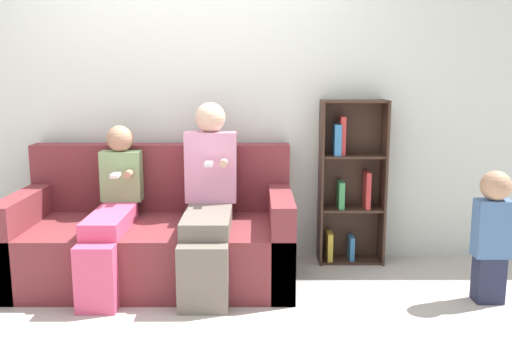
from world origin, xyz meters
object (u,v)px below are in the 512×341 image
(couch, at_px, (154,237))
(toddler_standing, at_px, (491,231))
(adult_seated, at_px, (207,195))
(bookshelf, at_px, (348,183))
(child_seated, at_px, (110,208))

(couch, height_order, toddler_standing, couch)
(couch, distance_m, adult_seated, 0.52)
(toddler_standing, distance_m, bookshelf, 1.10)
(child_seated, bearing_deg, toddler_standing, -6.28)
(adult_seated, relative_size, toddler_standing, 1.46)
(couch, distance_m, toddler_standing, 2.22)
(adult_seated, relative_size, bookshelf, 1.00)
(couch, distance_m, child_seated, 0.39)
(couch, xyz_separation_m, bookshelf, (1.42, 0.36, 0.32))
(couch, bearing_deg, adult_seated, -14.71)
(toddler_standing, relative_size, bookshelf, 0.68)
(child_seated, xyz_separation_m, bookshelf, (1.68, 0.51, 0.07))
(adult_seated, height_order, bookshelf, bookshelf)
(adult_seated, distance_m, bookshelf, 1.13)
(bookshelf, bearing_deg, couch, -165.63)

